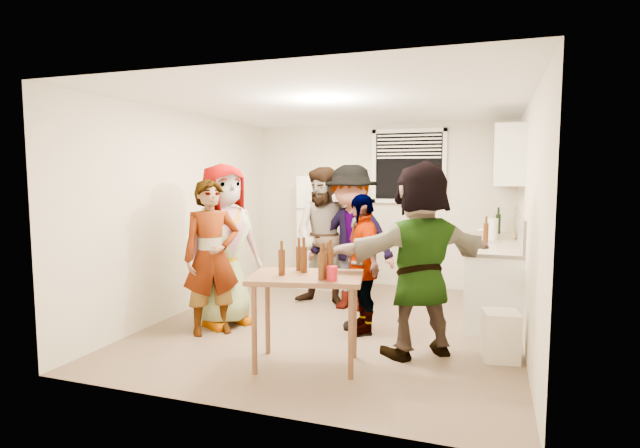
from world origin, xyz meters
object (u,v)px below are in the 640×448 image
at_px(guest_grey, 226,324).
at_px(guest_orange, 418,354).
at_px(kettle, 490,237).
at_px(trash_bin, 501,334).
at_px(beer_bottle_table, 304,273).
at_px(beer_bottle_counter, 486,243).
at_px(guest_stripe, 213,333).
at_px(blue_cup, 470,248).
at_px(wine_bottle, 498,234).
at_px(serving_table, 307,365).
at_px(guest_back_left, 326,305).
at_px(red_cup, 332,280).
at_px(refrigerator, 326,231).
at_px(guest_black, 361,332).
at_px(guest_back_right, 351,308).

bearing_deg(guest_grey, guest_orange, -64.66).
height_order(kettle, trash_bin, kettle).
relative_size(trash_bin, beer_bottle_table, 1.89).
distance_m(beer_bottle_counter, guest_stripe, 3.38).
height_order(blue_cup, trash_bin, blue_cup).
bearing_deg(wine_bottle, guest_stripe, -137.31).
height_order(beer_bottle_counter, serving_table, beer_bottle_counter).
height_order(beer_bottle_counter, guest_stripe, beer_bottle_counter).
height_order(beer_bottle_table, guest_back_left, beer_bottle_table).
relative_size(kettle, red_cup, 1.78).
bearing_deg(kettle, refrigerator, -163.02).
bearing_deg(guest_black, red_cup, -28.52).
height_order(wine_bottle, blue_cup, wine_bottle).
distance_m(beer_bottle_table, guest_black, 1.34).
relative_size(red_cup, guest_black, 0.08).
bearing_deg(kettle, guest_stripe, -116.79).
bearing_deg(serving_table, kettle, 61.65).
bearing_deg(blue_cup, serving_table, -128.09).
bearing_deg(guest_back_left, red_cup, -65.93).
bearing_deg(guest_grey, wine_bottle, -19.63).
bearing_deg(guest_back_right, guest_black, -58.07).
relative_size(refrigerator, blue_cup, 13.54).
xyz_separation_m(serving_table, guest_back_left, (-0.50, 2.06, 0.00)).
distance_m(kettle, wine_bottle, 0.40).
bearing_deg(guest_stripe, wine_bottle, 1.44).
height_order(refrigerator, beer_bottle_counter, refrigerator).
height_order(serving_table, guest_back_left, serving_table).
xyz_separation_m(guest_back_right, guest_orange, (1.06, -1.37, 0.00)).
xyz_separation_m(wine_bottle, guest_back_left, (-2.14, -1.19, -0.90)).
relative_size(serving_table, guest_stripe, 0.59).
relative_size(beer_bottle_table, guest_back_right, 0.13).
bearing_deg(guest_grey, refrigerator, 19.93).
bearing_deg(trash_bin, red_cup, -147.92).
height_order(trash_bin, serving_table, trash_bin).
xyz_separation_m(refrigerator, beer_bottle_table, (0.79, -3.06, -0.01)).
bearing_deg(beer_bottle_table, beer_bottle_counter, 53.83).
xyz_separation_m(trash_bin, guest_stripe, (-2.96, -0.18, -0.25)).
xyz_separation_m(red_cup, guest_stripe, (-1.58, 0.68, -0.84)).
height_order(red_cup, guest_black, red_cup).
height_order(wine_bottle, guest_back_right, wine_bottle).
relative_size(beer_bottle_table, red_cup, 2.00).
relative_size(guest_black, guest_orange, 0.82).
relative_size(wine_bottle, guest_black, 0.18).
xyz_separation_m(beer_bottle_counter, guest_orange, (-0.57, -1.61, -0.90)).
distance_m(wine_bottle, guest_black, 2.72).
xyz_separation_m(refrigerator, blue_cup, (2.19, -1.45, 0.05)).
bearing_deg(trash_bin, guest_orange, -171.94).
xyz_separation_m(trash_bin, guest_grey, (-2.99, 0.14, -0.25)).
height_order(beer_bottle_counter, beer_bottle_table, beer_bottle_counter).
height_order(blue_cup, beer_bottle_table, blue_cup).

